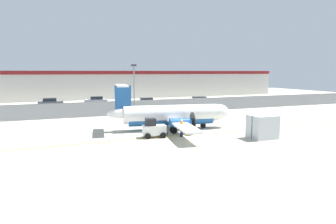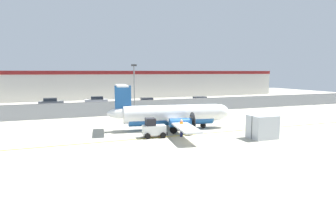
{
  "view_description": "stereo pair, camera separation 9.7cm",
  "coord_description": "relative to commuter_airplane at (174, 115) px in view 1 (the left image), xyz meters",
  "views": [
    {
      "loc": [
        -12.55,
        -24.56,
        6.27
      ],
      "look_at": [
        -0.26,
        6.29,
        1.8
      ],
      "focal_mm": 32.0,
      "sensor_mm": 36.0,
      "label": 1
    },
    {
      "loc": [
        -12.46,
        -24.6,
        6.27
      ],
      "look_at": [
        -0.26,
        6.29,
        1.8
      ],
      "focal_mm": 32.0,
      "sensor_mm": 36.0,
      "label": 2
    }
  ],
  "objects": [
    {
      "name": "ground_plane",
      "position": [
        0.02,
        -3.26,
        -1.6
      ],
      "size": [
        140.0,
        140.0,
        0.01
      ],
      "color": "#B2AD99"
    },
    {
      "name": "perimeter_fence",
      "position": [
        0.02,
        12.74,
        -0.49
      ],
      "size": [
        98.0,
        0.1,
        2.1
      ],
      "color": "gray",
      "rests_on": "ground"
    },
    {
      "name": "parking_lot_strip",
      "position": [
        0.02,
        24.24,
        -1.54
      ],
      "size": [
        98.0,
        17.0,
        0.12
      ],
      "color": "#38383A",
      "rests_on": "ground"
    },
    {
      "name": "background_building",
      "position": [
        0.02,
        42.73,
        1.66
      ],
      "size": [
        91.0,
        8.1,
        6.5
      ],
      "color": "beige",
      "rests_on": "ground"
    },
    {
      "name": "commuter_airplane",
      "position": [
        0.0,
        0.0,
        0.0
      ],
      "size": [
        13.66,
        16.05,
        4.92
      ],
      "rotation": [
        0.0,
        0.0,
        -0.16
      ],
      "color": "white",
      "rests_on": "ground"
    },
    {
      "name": "baggage_tug",
      "position": [
        -3.36,
        -3.06,
        -0.75
      ],
      "size": [
        2.44,
        1.6,
        1.88
      ],
      "rotation": [
        0.0,
        0.0,
        -0.11
      ],
      "color": "silver",
      "rests_on": "ground"
    },
    {
      "name": "ground_crew_worker",
      "position": [
        -0.72,
        -3.75,
        -0.65
      ],
      "size": [
        0.51,
        0.47,
        1.7
      ],
      "rotation": [
        0.0,
        0.0,
        5.27
      ],
      "color": "#191E4C",
      "rests_on": "ground"
    },
    {
      "name": "cargo_container",
      "position": [
        6.1,
        -7.24,
        -0.5
      ],
      "size": [
        2.44,
        2.04,
        2.2
      ],
      "rotation": [
        0.0,
        0.0,
        -0.02
      ],
      "color": "#B7BCC1",
      "rests_on": "ground"
    },
    {
      "name": "traffic_cone_near_left",
      "position": [
        2.22,
        1.79,
        -1.29
      ],
      "size": [
        0.36,
        0.36,
        0.64
      ],
      "color": "orange",
      "rests_on": "ground"
    },
    {
      "name": "traffic_cone_near_right",
      "position": [
        -0.13,
        2.23,
        -1.29
      ],
      "size": [
        0.36,
        0.36,
        0.64
      ],
      "color": "orange",
      "rests_on": "ground"
    },
    {
      "name": "traffic_cone_far_left",
      "position": [
        -3.32,
        -2.26,
        -1.29
      ],
      "size": [
        0.36,
        0.36,
        0.64
      ],
      "color": "orange",
      "rests_on": "ground"
    },
    {
      "name": "parked_car_0",
      "position": [
        -12.35,
        26.57,
        -0.71
      ],
      "size": [
        4.26,
        2.13,
        1.58
      ],
      "rotation": [
        0.0,
        0.0,
        -0.04
      ],
      "color": "slate",
      "rests_on": "parking_lot_strip"
    },
    {
      "name": "parked_car_1",
      "position": [
        -4.37,
        27.23,
        -0.71
      ],
      "size": [
        4.39,
        2.45,
        1.58
      ],
      "rotation": [
        0.0,
        0.0,
        3.0
      ],
      "color": "silver",
      "rests_on": "parking_lot_strip"
    },
    {
      "name": "parked_car_2",
      "position": [
        3.58,
        20.77,
        -0.71
      ],
      "size": [
        4.39,
        2.45,
        1.58
      ],
      "rotation": [
        0.0,
        0.0,
        -0.14
      ],
      "color": "red",
      "rests_on": "parking_lot_strip"
    },
    {
      "name": "parked_car_3",
      "position": [
        13.57,
        19.61,
        -0.71
      ],
      "size": [
        4.27,
        2.15,
        1.58
      ],
      "rotation": [
        0.0,
        0.0,
        0.05
      ],
      "color": "slate",
      "rests_on": "parking_lot_strip"
    },
    {
      "name": "apron_light_pole",
      "position": [
        -1.72,
        9.8,
        2.7
      ],
      "size": [
        0.7,
        0.3,
        7.27
      ],
      "color": "slate",
      "rests_on": "ground"
    }
  ]
}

